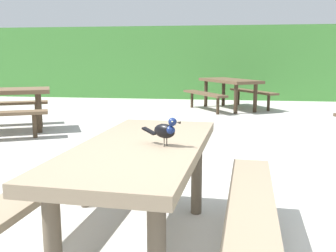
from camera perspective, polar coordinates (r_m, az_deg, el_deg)
The scene contains 4 objects.
hedge_wall at distance 12.39m, azimuth 7.50°, elevation 9.26°, with size 28.00×1.45×2.19m, color #428438.
picnic_table_foreground at distance 2.53m, azimuth -3.86°, elevation -6.64°, with size 1.78×1.84×0.74m.
bird_grackle at distance 2.37m, azimuth -0.32°, elevation -0.60°, with size 0.27×0.16×0.18m.
picnic_table_mid_left at distance 9.63m, azimuth 9.07°, elevation 5.75°, with size 2.33×2.34×0.74m.
Camera 1 is at (0.20, -2.20, 1.29)m, focal length 41.22 mm.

